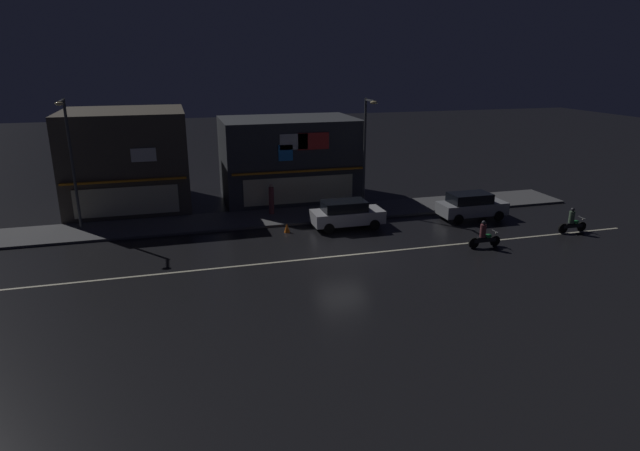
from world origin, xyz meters
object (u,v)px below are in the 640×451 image
(pedestrian_on_sidewalk, at_px, (271,200))
(parked_car_near_kerb, at_px, (347,214))
(motorcycle_lead, at_px, (484,236))
(motorcycle_following, at_px, (572,222))
(streetlamp_west, at_px, (71,155))
(streetlamp_mid, at_px, (366,145))
(parked_car_trailing, at_px, (471,205))
(traffic_cone, at_px, (287,228))

(pedestrian_on_sidewalk, bearing_deg, parked_car_near_kerb, -94.99)
(parked_car_near_kerb, bearing_deg, motorcycle_lead, -41.73)
(motorcycle_following, bearing_deg, streetlamp_west, 165.63)
(streetlamp_mid, distance_m, pedestrian_on_sidewalk, 7.09)
(streetlamp_mid, relative_size, parked_car_trailing, 1.68)
(parked_car_near_kerb, distance_m, parked_car_trailing, 8.25)
(parked_car_trailing, height_order, motorcycle_following, parked_car_trailing)
(pedestrian_on_sidewalk, xyz_separation_m, traffic_cone, (0.22, -3.67, -0.79))
(parked_car_near_kerb, distance_m, motorcycle_following, 13.23)
(streetlamp_mid, height_order, pedestrian_on_sidewalk, streetlamp_mid)
(streetlamp_mid, xyz_separation_m, parked_car_near_kerb, (-2.36, -3.27, -3.53))
(pedestrian_on_sidewalk, bearing_deg, streetlamp_west, 129.67)
(motorcycle_following, bearing_deg, streetlamp_mid, 144.03)
(streetlamp_west, distance_m, motorcycle_lead, 23.54)
(motorcycle_lead, bearing_deg, motorcycle_following, -167.10)
(streetlamp_mid, relative_size, parked_car_near_kerb, 1.68)
(streetlamp_west, distance_m, pedestrian_on_sidewalk, 12.03)
(streetlamp_mid, bearing_deg, parked_car_trailing, -31.53)
(streetlamp_mid, bearing_deg, motorcycle_following, -37.68)
(parked_car_trailing, height_order, traffic_cone, parked_car_trailing)
(parked_car_trailing, bearing_deg, motorcycle_following, -44.87)
(pedestrian_on_sidewalk, distance_m, motorcycle_lead, 13.47)
(traffic_cone, bearing_deg, parked_car_trailing, -1.80)
(motorcycle_following, bearing_deg, motorcycle_lead, -170.52)
(parked_car_trailing, bearing_deg, parked_car_near_kerb, 177.65)
(streetlamp_west, relative_size, motorcycle_following, 3.97)
(motorcycle_lead, xyz_separation_m, traffic_cone, (-9.71, 5.42, -0.36))
(parked_car_trailing, bearing_deg, streetlamp_mid, 148.47)
(streetlamp_mid, xyz_separation_m, parked_car_trailing, (5.89, -3.61, -3.53))
(streetlamp_west, bearing_deg, parked_car_near_kerb, -12.85)
(parked_car_trailing, relative_size, motorcycle_lead, 2.26)
(pedestrian_on_sidewalk, distance_m, traffic_cone, 3.76)
(parked_car_trailing, bearing_deg, motorcycle_lead, -113.58)
(streetlamp_west, relative_size, parked_car_trailing, 1.75)
(streetlamp_mid, distance_m, parked_car_trailing, 7.76)
(pedestrian_on_sidewalk, bearing_deg, traffic_cone, -137.94)
(parked_car_near_kerb, xyz_separation_m, traffic_cone, (-3.67, 0.04, -0.59))
(parked_car_near_kerb, bearing_deg, streetlamp_west, 167.15)
(parked_car_near_kerb, xyz_separation_m, motorcycle_following, (12.44, -4.51, -0.24))
(parked_car_near_kerb, relative_size, motorcycle_lead, 2.26)
(streetlamp_mid, bearing_deg, pedestrian_on_sidewalk, 175.99)
(streetlamp_west, bearing_deg, streetlamp_mid, -0.77)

